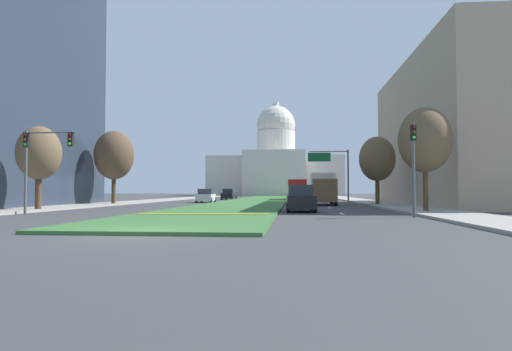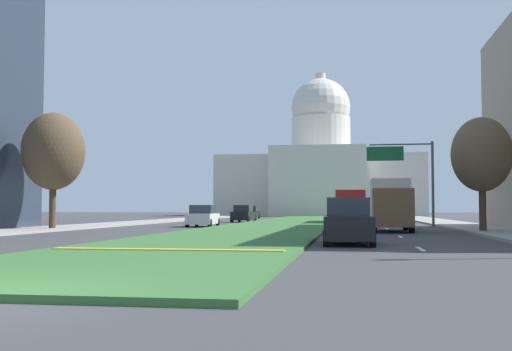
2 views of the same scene
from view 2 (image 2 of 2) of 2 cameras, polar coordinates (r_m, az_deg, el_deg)
name	(u,v)px [view 2 (image 2 of 2)]	position (r m, az deg, el deg)	size (l,w,h in m)	color
ground_plane	(295,222)	(62.01, 3.54, -4.28)	(260.00, 260.00, 0.00)	#3D3D3F
grass_median	(289,223)	(56.75, 3.04, -4.34)	(8.17, 95.16, 0.14)	#386B33
median_curb_nose	(166,250)	(19.63, -8.18, -6.69)	(7.35, 0.50, 0.04)	gold
lane_dashes_right	(390,230)	(40.71, 12.15, -4.92)	(0.16, 35.70, 0.01)	silver
sidewalk_left	(120,224)	(54.84, -12.31, -4.32)	(4.00, 95.16, 0.15)	#9E9991
sidewalk_right	(460,225)	(51.84, 18.09, -4.32)	(4.00, 95.16, 0.15)	#9E9991
capitol_building	(321,173)	(114.07, 5.93, 0.25)	(35.79, 24.38, 26.16)	beige
overhead_guide_sign	(408,166)	(49.10, 13.72, 0.84)	(5.04, 0.20, 6.50)	#515456
street_tree_left_mid	(53,152)	(42.27, -17.98, 2.08)	(3.99, 3.99, 7.57)	#4C3823
street_tree_right_mid	(482,155)	(38.00, 19.87, 1.78)	(3.42, 3.42, 6.64)	#4C3823
sedan_lead_stopped	(348,223)	(25.00, 8.38, -4.29)	(2.05, 4.22, 1.84)	black
sedan_midblock	(203,217)	(47.65, -4.86, -3.75)	(2.10, 4.46, 1.65)	silver
sedan_distant	(244,214)	(62.66, -1.14, -3.54)	(2.01, 4.35, 1.70)	black
sedan_far_horizon	(350,213)	(73.61, 8.61, -3.42)	(2.22, 4.31, 1.72)	navy
sedan_very_far	(251,213)	(83.88, -0.46, -3.39)	(1.91, 4.33, 1.70)	black
box_truck_delivery	(390,204)	(39.18, 12.14, -2.55)	(2.40, 6.40, 3.20)	brown
city_bus	(351,204)	(58.21, 8.63, -2.60)	(2.62, 11.00, 2.95)	#B21E1E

